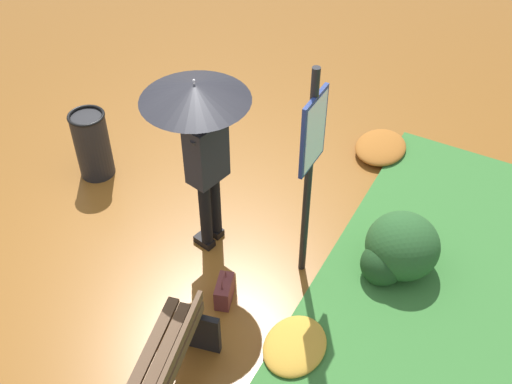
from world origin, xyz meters
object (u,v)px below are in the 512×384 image
Objects in this scene: handbag at (224,291)px; park_bench at (159,380)px; person_with_umbrella at (200,124)px; trash_bin at (92,144)px; info_sign_post at (311,156)px.

park_bench is at bearing 6.22° from handbag.
handbag is (0.54, 0.51, -1.42)m from person_with_umbrella.
handbag is 2.48m from trash_bin.
person_with_umbrella is at bearing -159.74° from park_bench.
info_sign_post is (-0.19, 0.99, -0.11)m from person_with_umbrella.
person_with_umbrella is 1.01m from info_sign_post.
handbag is at bearing -173.78° from park_bench.
handbag is 0.44× the size of trash_bin.
handbag is at bearing 68.41° from trash_bin.
info_sign_post is 2.21m from park_bench.
info_sign_post is at bearing 100.58° from person_with_umbrella.
person_with_umbrella is 1.60m from handbag.
park_bench is 1.70× the size of trash_bin.
person_with_umbrella reaches higher than park_bench.
info_sign_post reaches higher than person_with_umbrella.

